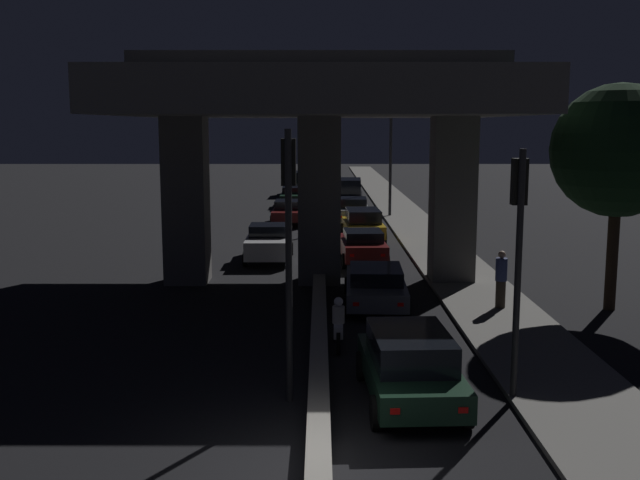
% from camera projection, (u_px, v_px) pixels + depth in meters
% --- Properties ---
extents(ground_plane, '(200.00, 200.00, 0.00)m').
position_uv_depth(ground_plane, '(319.00, 477.00, 12.36)').
color(ground_plane, black).
extents(median_divider, '(0.43, 126.00, 0.45)m').
position_uv_depth(median_divider, '(320.00, 214.00, 46.91)').
color(median_divider, gray).
rests_on(median_divider, ground_plane).
extents(sidewalk_right, '(2.89, 126.00, 0.12)m').
position_uv_depth(sidewalk_right, '(421.00, 233.00, 40.02)').
color(sidewalk_right, slate).
rests_on(sidewalk_right, ground_plane).
extents(elevated_overpass, '(13.75, 12.50, 8.37)m').
position_uv_depth(elevated_overpass, '(320.00, 112.00, 26.79)').
color(elevated_overpass, '#5B5956').
rests_on(elevated_overpass, ground_plane).
extents(traffic_light_left_of_median, '(0.30, 0.49, 5.69)m').
position_uv_depth(traffic_light_left_of_median, '(289.00, 219.00, 15.30)').
color(traffic_light_left_of_median, black).
rests_on(traffic_light_left_of_median, ground_plane).
extents(traffic_light_right_of_median, '(0.30, 0.49, 5.29)m').
position_uv_depth(traffic_light_right_of_median, '(519.00, 231.00, 15.34)').
color(traffic_light_right_of_median, black).
rests_on(traffic_light_right_of_median, ground_plane).
extents(street_lamp, '(2.21, 0.32, 8.80)m').
position_uv_depth(street_lamp, '(387.00, 135.00, 46.41)').
color(street_lamp, '#2D2D30').
rests_on(street_lamp, ground_plane).
extents(car_dark_green_lead, '(2.10, 4.32, 1.52)m').
position_uv_depth(car_dark_green_lead, '(410.00, 365.00, 15.60)').
color(car_dark_green_lead, black).
rests_on(car_dark_green_lead, ground_plane).
extents(car_grey_second, '(2.15, 4.84, 1.29)m').
position_uv_depth(car_grey_second, '(376.00, 285.00, 24.04)').
color(car_grey_second, '#515459').
rests_on(car_grey_second, ground_plane).
extents(car_dark_red_third, '(2.04, 4.22, 1.41)m').
position_uv_depth(car_dark_red_third, '(363.00, 246.00, 31.43)').
color(car_dark_red_third, '#591414').
rests_on(car_dark_red_third, ground_plane).
extents(car_taxi_yellow_fourth, '(2.13, 4.51, 1.58)m').
position_uv_depth(car_taxi_yellow_fourth, '(363.00, 224.00, 37.58)').
color(car_taxi_yellow_fourth, gold).
rests_on(car_taxi_yellow_fourth, ground_plane).
extents(car_silver_fifth, '(2.13, 4.32, 1.63)m').
position_uv_depth(car_silver_fifth, '(352.00, 211.00, 43.08)').
color(car_silver_fifth, gray).
rests_on(car_silver_fifth, ground_plane).
extents(car_black_sixth, '(2.14, 4.79, 2.07)m').
position_uv_depth(car_black_sixth, '(349.00, 193.00, 51.79)').
color(car_black_sixth, black).
rests_on(car_black_sixth, ground_plane).
extents(car_white_lead_oncoming, '(2.05, 4.15, 1.55)m').
position_uv_depth(car_white_lead_oncoming, '(269.00, 242.00, 32.05)').
color(car_white_lead_oncoming, silver).
rests_on(car_white_lead_oncoming, ground_plane).
extents(car_dark_red_second_oncoming, '(1.97, 4.29, 1.37)m').
position_uv_depth(car_dark_red_second_oncoming, '(289.00, 212.00, 43.90)').
color(car_dark_red_second_oncoming, '#591414').
rests_on(car_dark_red_second_oncoming, ground_plane).
extents(car_dark_green_third_oncoming, '(1.89, 4.81, 1.42)m').
position_uv_depth(car_dark_green_third_oncoming, '(294.00, 196.00, 53.18)').
color(car_dark_green_third_oncoming, black).
rests_on(car_dark_green_third_oncoming, ground_plane).
extents(car_grey_fourth_oncoming, '(1.94, 4.58, 1.95)m').
position_uv_depth(car_grey_fourth_oncoming, '(295.00, 183.00, 61.80)').
color(car_grey_fourth_oncoming, '#515459').
rests_on(car_grey_fourth_oncoming, ground_plane).
extents(motorcycle_white_filtering_near, '(0.33, 1.74, 1.35)m').
position_uv_depth(motorcycle_white_filtering_near, '(339.00, 326.00, 19.45)').
color(motorcycle_white_filtering_near, black).
rests_on(motorcycle_white_filtering_near, ground_plane).
extents(pedestrian_on_sidewalk, '(0.36, 0.36, 1.79)m').
position_uv_depth(pedestrian_on_sidewalk, '(501.00, 279.00, 23.22)').
color(pedestrian_on_sidewalk, '#2D261E').
rests_on(pedestrian_on_sidewalk, sidewalk_right).
extents(roadside_tree_kerbside_near, '(4.10, 4.10, 7.04)m').
position_uv_depth(roadside_tree_kerbside_near, '(619.00, 151.00, 22.83)').
color(roadside_tree_kerbside_near, '#2D2116').
rests_on(roadside_tree_kerbside_near, ground_plane).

